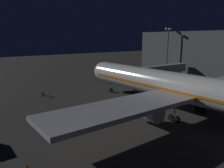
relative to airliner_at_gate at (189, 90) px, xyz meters
name	(u,v)px	position (x,y,z in m)	size (l,w,h in m)	color
ground_plane	(157,107)	(0.00, -7.92, -5.41)	(320.00, 320.00, 0.00)	#383533
airliner_at_gate	(189,90)	(0.00, 0.00, 0.00)	(57.40, 63.24, 20.10)	silver
jet_bridge	(154,71)	(-12.83, -20.66, 0.15)	(24.13, 3.40, 7.09)	#9E9E99
apron_floodlight_mast	(167,51)	(-25.50, -26.42, 5.21)	(2.90, 0.50, 18.36)	#59595E
ground_crew_near_nose_gear	(42,92)	(16.74, -33.40, -4.43)	(0.40, 0.40, 1.78)	black
ground_crew_by_belt_loader	(44,93)	(16.87, -31.66, -4.42)	(0.40, 0.40, 1.81)	black
traffic_cone_nose_port	(106,87)	(-2.20, -30.43, -5.14)	(0.36, 0.36, 0.55)	orange
traffic_cone_nose_starboard	(94,89)	(2.20, -30.43, -5.14)	(0.36, 0.36, 0.55)	orange
traffic_cone_wingtip_svc_side	(27,166)	(30.20, -1.00, -5.14)	(0.36, 0.36, 0.55)	orange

